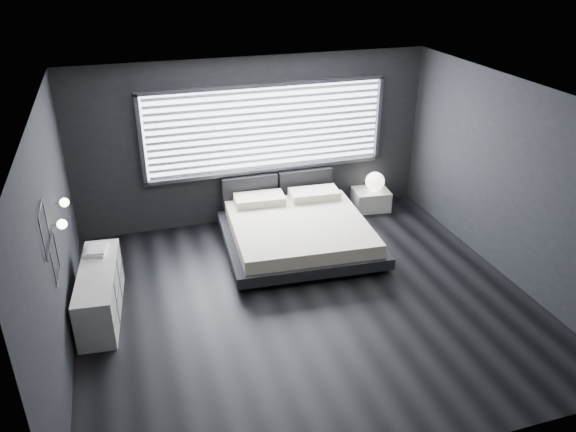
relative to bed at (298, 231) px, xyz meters
name	(u,v)px	position (x,y,z in m)	size (l,w,h in m)	color
room	(308,209)	(-0.37, -1.49, 1.12)	(6.04, 6.00, 2.80)	black
window	(266,129)	(-0.17, 1.21, 1.33)	(4.14, 0.09, 1.52)	white
headboard	(278,187)	(0.00, 1.15, 0.29)	(1.96, 0.16, 0.52)	black
sconce_near	(62,224)	(-3.26, -1.44, 1.32)	(0.18, 0.11, 0.11)	silver
sconce_far	(64,202)	(-3.26, -0.84, 1.32)	(0.18, 0.11, 0.11)	silver
wall_art_upper	(44,229)	(-3.35, -2.04, 1.57)	(0.01, 0.48, 0.48)	#47474C
wall_art_lower	(55,258)	(-3.35, -1.79, 1.10)	(0.01, 0.48, 0.48)	#47474C
bed	(298,231)	(0.00, 0.00, 0.00)	(2.47, 2.38, 0.60)	black
nightstand	(371,199)	(1.71, 0.96, -0.10)	(0.62, 0.52, 0.36)	silver
orb_lamp	(375,181)	(1.76, 0.94, 0.25)	(0.34, 0.34, 0.34)	white
dresser	(100,292)	(-3.02, -0.93, 0.05)	(0.62, 1.68, 0.66)	silver
book_stack	(96,250)	(-3.01, -0.45, 0.41)	(0.35, 0.41, 0.07)	white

